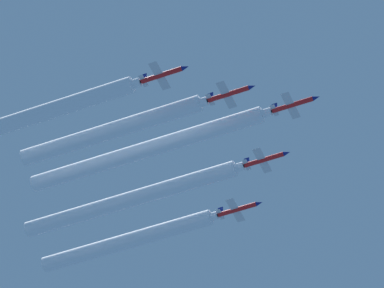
{
  "coord_description": "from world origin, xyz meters",
  "views": [
    {
      "loc": [
        208.09,
        67.65,
        2.31
      ],
      "look_at": [
        -0.26,
        -18.87,
        244.8
      ],
      "focal_mm": 127.57,
      "sensor_mm": 36.0,
      "label": 1
    }
  ],
  "objects_px": {
    "jet_lead": "(294,104)",
    "jet_left_wingman": "(265,159)",
    "jet_outer_left": "(239,209)",
    "jet_right_wingman": "(230,94)",
    "jet_outer_right": "(163,75)"
  },
  "relations": [
    {
      "from": "jet_lead",
      "to": "jet_outer_left",
      "type": "height_order",
      "value": "jet_lead"
    },
    {
      "from": "jet_left_wingman",
      "to": "jet_outer_left",
      "type": "xyz_separation_m",
      "value": [
        -11.72,
        -11.71,
        -2.18
      ]
    },
    {
      "from": "jet_left_wingman",
      "to": "jet_right_wingman",
      "type": "xyz_separation_m",
      "value": [
        23.81,
        -0.07,
        -0.66
      ]
    },
    {
      "from": "jet_lead",
      "to": "jet_right_wingman",
      "type": "relative_size",
      "value": 1.0
    },
    {
      "from": "jet_right_wingman",
      "to": "jet_outer_left",
      "type": "relative_size",
      "value": 1.0
    },
    {
      "from": "jet_lead",
      "to": "jet_outer_right",
      "type": "height_order",
      "value": "jet_lead"
    },
    {
      "from": "jet_left_wingman",
      "to": "jet_outer_left",
      "type": "relative_size",
      "value": 1.0
    },
    {
      "from": "jet_lead",
      "to": "jet_left_wingman",
      "type": "relative_size",
      "value": 1.0
    },
    {
      "from": "jet_outer_left",
      "to": "jet_outer_right",
      "type": "height_order",
      "value": "jet_outer_right"
    },
    {
      "from": "jet_left_wingman",
      "to": "jet_right_wingman",
      "type": "distance_m",
      "value": 23.82
    },
    {
      "from": "jet_right_wingman",
      "to": "jet_outer_right",
      "type": "xyz_separation_m",
      "value": [
        12.0,
        -11.93,
        -0.8
      ]
    },
    {
      "from": "jet_left_wingman",
      "to": "jet_right_wingman",
      "type": "bearing_deg",
      "value": -0.18
    },
    {
      "from": "jet_left_wingman",
      "to": "jet_outer_right",
      "type": "relative_size",
      "value": 1.0
    },
    {
      "from": "jet_lead",
      "to": "jet_outer_left",
      "type": "bearing_deg",
      "value": -135.95
    },
    {
      "from": "jet_lead",
      "to": "jet_right_wingman",
      "type": "distance_m",
      "value": 16.5
    }
  ]
}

